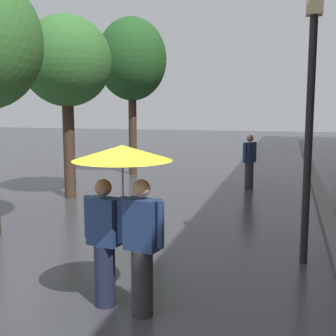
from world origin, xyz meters
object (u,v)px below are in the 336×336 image
object	(u,v)px
street_tree_1	(66,63)
street_lamp_post	(310,110)
couple_under_umbrella	(123,199)
pedestrian_walking_midground	(249,161)
street_tree_2	(132,60)

from	to	relation	value
street_tree_1	street_lamp_post	xyz separation A→B (m)	(6.01, -3.67, -1.18)
couple_under_umbrella	pedestrian_walking_midground	size ratio (longest dim) A/B	1.24
street_tree_2	couple_under_umbrella	bearing A→B (deg)	-70.93
street_tree_2	couple_under_umbrella	xyz separation A→B (m)	(3.57, -10.32, -2.70)
street_tree_2	street_tree_1	bearing A→B (deg)	-93.37
street_tree_1	pedestrian_walking_midground	xyz separation A→B (m)	(4.61, 2.56, -2.78)
street_tree_2	pedestrian_walking_midground	world-z (taller)	street_tree_2
street_lamp_post	pedestrian_walking_midground	bearing A→B (deg)	102.64
street_tree_1	street_lamp_post	world-z (taller)	street_tree_1
street_tree_1	street_lamp_post	bearing A→B (deg)	-31.44
street_lamp_post	pedestrian_walking_midground	xyz separation A→B (m)	(-1.40, 6.24, -1.60)
street_tree_2	pedestrian_walking_midground	xyz separation A→B (m)	(4.35, -1.81, -3.26)
street_tree_1	street_tree_2	world-z (taller)	street_tree_2
street_lamp_post	street_tree_1	bearing A→B (deg)	148.56
street_tree_1	couple_under_umbrella	distance (m)	7.42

